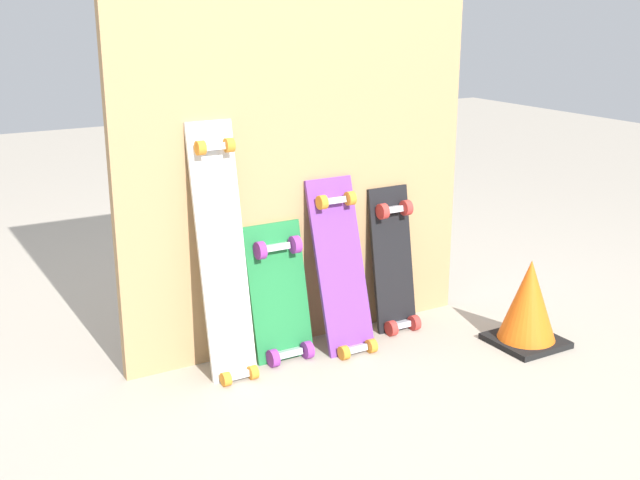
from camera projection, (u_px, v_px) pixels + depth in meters
ground_plane at (311, 343)px, 3.17m from camera, size 12.00×12.00×0.00m
plywood_wall_panel at (301, 123)px, 2.97m from camera, size 1.46×0.04×1.74m
skateboard_white at (223, 262)px, 2.82m from camera, size 0.17×0.24×0.98m
skateboard_green at (280, 300)px, 3.00m from camera, size 0.24×0.19×0.57m
skateboard_purple at (342, 275)px, 3.07m from camera, size 0.20×0.27×0.73m
skateboard_black at (394, 267)px, 3.26m from camera, size 0.19×0.18×0.65m
traffic_cone at (529, 303)px, 3.12m from camera, size 0.26×0.26×0.35m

